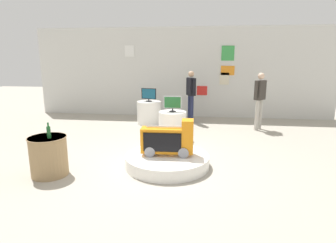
% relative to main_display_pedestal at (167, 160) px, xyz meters
% --- Properties ---
extents(ground_plane, '(30.00, 30.00, 0.00)m').
position_rel_main_display_pedestal_xyz_m(ground_plane, '(-0.18, 0.02, -0.12)').
color(ground_plane, '#A8A091').
extents(back_wall_display, '(11.21, 0.13, 3.31)m').
position_rel_main_display_pedestal_xyz_m(back_wall_display, '(-0.17, 5.21, 1.54)').
color(back_wall_display, silver).
rests_on(back_wall_display, ground).
extents(main_display_pedestal, '(1.73, 1.73, 0.25)m').
position_rel_main_display_pedestal_xyz_m(main_display_pedestal, '(0.00, 0.00, 0.00)').
color(main_display_pedestal, white).
rests_on(main_display_pedestal, ground).
extents(novelty_firetruck_tv, '(1.07, 0.41, 0.75)m').
position_rel_main_display_pedestal_xyz_m(novelty_firetruck_tv, '(0.02, -0.01, 0.43)').
color(novelty_firetruck_tv, gray).
rests_on(novelty_firetruck_tv, main_display_pedestal).
extents(display_pedestal_left_rear, '(0.81, 0.81, 0.77)m').
position_rel_main_display_pedestal_xyz_m(display_pedestal_left_rear, '(-1.12, 3.75, 0.26)').
color(display_pedestal_left_rear, white).
rests_on(display_pedestal_left_rear, ground).
extents(tv_on_left_rear, '(0.52, 0.20, 0.44)m').
position_rel_main_display_pedestal_xyz_m(tv_on_left_rear, '(-1.12, 3.75, 0.88)').
color(tv_on_left_rear, black).
rests_on(tv_on_left_rear, display_pedestal_left_rear).
extents(display_pedestal_center_rear, '(0.76, 0.76, 0.77)m').
position_rel_main_display_pedestal_xyz_m(display_pedestal_center_rear, '(-0.12, 2.01, 0.26)').
color(display_pedestal_center_rear, white).
rests_on(display_pedestal_center_rear, ground).
extents(tv_on_center_rear, '(0.48, 0.18, 0.42)m').
position_rel_main_display_pedestal_xyz_m(tv_on_center_rear, '(-0.12, 2.01, 0.88)').
color(tv_on_center_rear, black).
rests_on(tv_on_center_rear, display_pedestal_center_rear).
extents(side_table_round, '(0.71, 0.71, 0.76)m').
position_rel_main_display_pedestal_xyz_m(side_table_round, '(-2.17, -0.73, 0.26)').
color(side_table_round, '#9E7F56').
rests_on(side_table_round, ground).
extents(bottle_on_side_table, '(0.07, 0.07, 0.29)m').
position_rel_main_display_pedestal_xyz_m(bottle_on_side_table, '(-2.09, -0.79, 0.75)').
color(bottle_on_side_table, '#195926').
rests_on(bottle_on_side_table, side_table_round).
extents(shopper_browsing_near_truck, '(0.35, 0.51, 1.77)m').
position_rel_main_display_pedestal_xyz_m(shopper_browsing_near_truck, '(0.27, 4.13, 0.92)').
color(shopper_browsing_near_truck, '#1E233F').
rests_on(shopper_browsing_near_truck, ground).
extents(shopper_browsing_rear, '(0.39, 0.46, 1.76)m').
position_rel_main_display_pedestal_xyz_m(shopper_browsing_rear, '(2.42, 3.40, 0.92)').
color(shopper_browsing_rear, '#B2ADA3').
rests_on(shopper_browsing_rear, ground).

